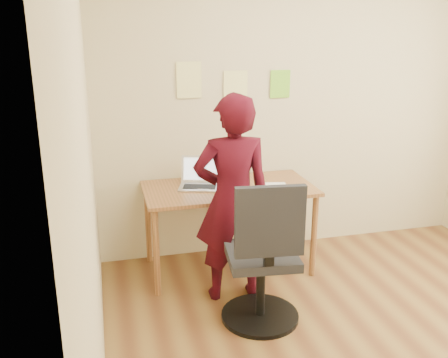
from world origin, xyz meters
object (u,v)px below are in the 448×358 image
object	(u,v)px
person	(232,200)
office_chair	(263,265)
desk	(229,197)
laptop	(200,180)
phone	(270,191)

from	to	relation	value
person	office_chair	bearing A→B (deg)	107.13
office_chair	person	size ratio (longest dim) A/B	0.68
desk	laptop	world-z (taller)	laptop
laptop	person	world-z (taller)	person
desk	phone	world-z (taller)	phone
laptop	person	xyz separation A→B (m)	(0.14, -0.52, -0.00)
office_chair	person	world-z (taller)	person
office_chair	desk	bearing A→B (deg)	97.36
laptop	phone	bearing A→B (deg)	-11.63
laptop	person	bearing A→B (deg)	-57.37
desk	office_chair	bearing A→B (deg)	-88.95
phone	office_chair	size ratio (longest dim) A/B	0.12
desk	phone	bearing A→B (deg)	-36.38
desk	person	world-z (taller)	person
office_chair	person	xyz separation A→B (m)	(-0.11, 0.43, 0.33)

